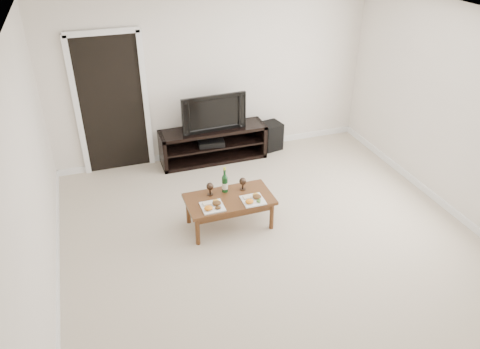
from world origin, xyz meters
name	(u,v)px	position (x,y,z in m)	size (l,w,h in m)	color
floor	(280,253)	(0.00, 0.00, 0.00)	(5.50, 5.50, 0.00)	#B8AB94
back_wall	(213,76)	(0.00, 2.77, 1.30)	(5.00, 0.04, 2.60)	silver
ceiling	(292,28)	(0.00, 0.00, 2.62)	(5.00, 5.50, 0.04)	white
doorway	(112,106)	(-1.55, 2.73, 1.02)	(0.90, 0.02, 2.05)	black
media_console	(213,144)	(-0.10, 2.50, 0.28)	(1.68, 0.45, 0.55)	black
television	(212,111)	(-0.10, 2.50, 0.84)	(1.01, 0.13, 0.58)	black
av_receiver	(211,142)	(-0.14, 2.48, 0.33)	(0.40, 0.30, 0.08)	black
subwoofer	(271,136)	(0.92, 2.58, 0.23)	(0.31, 0.31, 0.46)	black
coffee_table	(229,212)	(-0.40, 0.72, 0.21)	(1.08, 0.59, 0.42)	#542B17
plate_left	(212,205)	(-0.65, 0.59, 0.45)	(0.27, 0.27, 0.07)	white
plate_right	(253,199)	(-0.14, 0.57, 0.45)	(0.27, 0.27, 0.07)	white
wine_bottle	(225,180)	(-0.40, 0.89, 0.59)	(0.07, 0.07, 0.35)	#103B17
goblet_left	(210,189)	(-0.60, 0.87, 0.51)	(0.09, 0.09, 0.17)	#33251C
goblet_right	(243,184)	(-0.17, 0.86, 0.51)	(0.09, 0.09, 0.17)	#33251C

